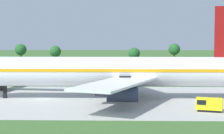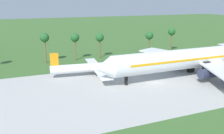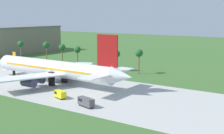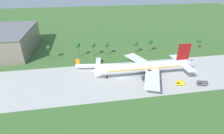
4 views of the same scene
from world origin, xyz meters
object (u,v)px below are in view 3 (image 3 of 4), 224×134
object	(u,v)px
catering_van	(60,94)
terminal_building	(14,39)
baggage_tug	(86,102)
regional_aircraft	(30,66)
jet_airliner	(56,69)

from	to	relation	value
catering_van	terminal_building	size ratio (longest dim) A/B	0.08
baggage_tug	terminal_building	world-z (taller)	terminal_building
regional_aircraft	terminal_building	xyz separation A→B (m)	(-70.53, 46.44, 6.70)
baggage_tug	regional_aircraft	bearing A→B (deg)	152.79
regional_aircraft	baggage_tug	xyz separation A→B (m)	(59.70, -30.70, -1.27)
regional_aircraft	terminal_building	world-z (taller)	terminal_building
jet_airliner	regional_aircraft	bearing A→B (deg)	156.59
regional_aircraft	baggage_tug	bearing A→B (deg)	-27.21
jet_airliner	catering_van	world-z (taller)	jet_airliner
baggage_tug	terminal_building	size ratio (longest dim) A/B	0.10
regional_aircraft	catering_van	distance (m)	54.57
jet_airliner	catering_van	distance (m)	22.70
baggage_tug	catering_van	world-z (taller)	baggage_tug
jet_airliner	terminal_building	world-z (taller)	jet_airliner
jet_airliner	baggage_tug	bearing A→B (deg)	-30.88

